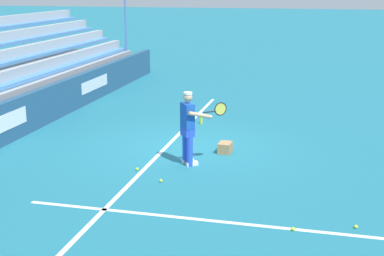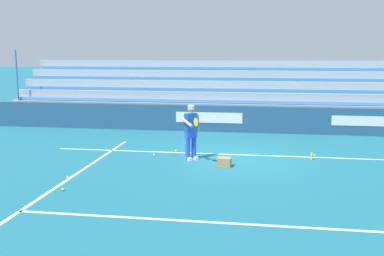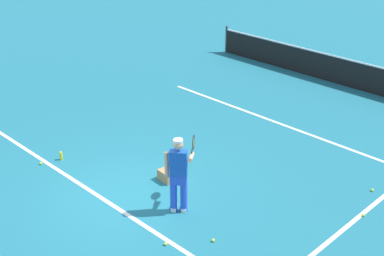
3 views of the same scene
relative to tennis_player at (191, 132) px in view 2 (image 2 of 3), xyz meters
The scene contains 14 objects.
ground_plane 1.57m from the tennis_player, 161.89° to the right, with size 160.00×160.00×0.00m, color #1E6B7F.
court_baseline_white 1.77m from the tennis_player, 143.76° to the right, with size 12.00×0.10×0.01m, color white.
court_sideline_white 4.69m from the tennis_player, 51.33° to the left, with size 0.10×12.00×0.01m, color white.
court_service_line_white 5.32m from the tennis_player, 103.58° to the left, with size 8.22×0.10×0.01m, color white.
back_wall_sponsor_board 5.27m from the tennis_player, 103.60° to the right, with size 22.31×0.25×1.10m.
bleacher_stand 7.45m from the tennis_player, 99.52° to the right, with size 21.20×3.20×3.40m.
tennis_player is the anchor object (origin of this frame).
ball_box_cardboard 1.49m from the tennis_player, 148.83° to the left, with size 0.40×0.30×0.26m, color #A87F51.
tennis_ball_midcourt 4.11m from the tennis_player, 164.81° to the right, with size 0.07×0.07×0.07m, color #CCE533.
tennis_ball_stray_back 1.51m from the tennis_player, 56.67° to the right, with size 0.07×0.07×0.07m, color #CCE533.
tennis_ball_near_player 4.53m from the tennis_player, 54.45° to the left, with size 0.07×0.07×0.07m, color #CCE533.
tennis_ball_by_box 1.55m from the tennis_player, 13.09° to the right, with size 0.07×0.07×0.07m, color #CCE533.
tennis_ball_far_left 4.00m from the tennis_player, 41.25° to the left, with size 0.07×0.07×0.07m, color #CCE533.
water_bottle 3.85m from the tennis_player, behind, with size 0.07×0.07×0.22m, color yellow.
Camera 2 is at (-0.88, 13.91, 3.35)m, focal length 42.00 mm.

